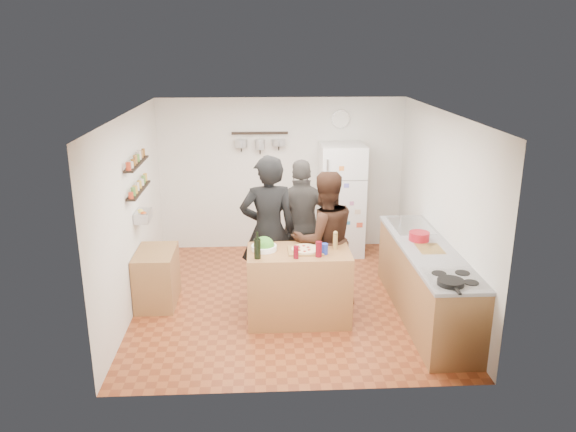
{
  "coord_description": "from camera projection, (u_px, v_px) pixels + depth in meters",
  "views": [
    {
      "loc": [
        -0.37,
        -6.92,
        3.33
      ],
      "look_at": [
        0.0,
        0.1,
        1.15
      ],
      "focal_mm": 35.0,
      "sensor_mm": 36.0,
      "label": 1
    }
  ],
  "objects": [
    {
      "name": "spice_shelf_lower",
      "position": [
        139.0,
        190.0,
        7.25
      ],
      "size": [
        0.12,
        1.0,
        0.02
      ],
      "primitive_type": "cube",
      "color": "black",
      "rests_on": "left_wall"
    },
    {
      "name": "person_left",
      "position": [
        268.0,
        231.0,
        7.24
      ],
      "size": [
        0.78,
        0.56,
        2.0
      ],
      "primitive_type": "imported",
      "rotation": [
        0.0,
        0.0,
        3.25
      ],
      "color": "black",
      "rests_on": "floor"
    },
    {
      "name": "person_center",
      "position": [
        324.0,
        239.0,
        7.23
      ],
      "size": [
        1.01,
        0.86,
        1.8
      ],
      "primitive_type": "imported",
      "rotation": [
        0.0,
        0.0,
        3.37
      ],
      "color": "black",
      "rests_on": "floor"
    },
    {
      "name": "pepper_mill",
      "position": [
        335.0,
        242.0,
        6.84
      ],
      "size": [
        0.06,
        0.06,
        0.18
      ],
      "primitive_type": "cylinder",
      "color": "olive",
      "rests_on": "prep_island"
    },
    {
      "name": "pot_rack",
      "position": [
        260.0,
        133.0,
        8.92
      ],
      "size": [
        0.9,
        0.04,
        0.04
      ],
      "primitive_type": "cube",
      "color": "black",
      "rests_on": "back_wall"
    },
    {
      "name": "salt_canister",
      "position": [
        325.0,
        249.0,
        6.68
      ],
      "size": [
        0.08,
        0.08,
        0.13
      ],
      "primitive_type": "cylinder",
      "color": "navy",
      "rests_on": "prep_island"
    },
    {
      "name": "side_table",
      "position": [
        157.0,
        277.0,
        7.4
      ],
      "size": [
        0.5,
        0.8,
        0.73
      ],
      "primitive_type": "cube",
      "color": "#9F7A42",
      "rests_on": "floor"
    },
    {
      "name": "sink",
      "position": [
        411.0,
        226.0,
        7.7
      ],
      "size": [
        0.5,
        0.8,
        0.03
      ],
      "primitive_type": "cube",
      "color": "silver",
      "rests_on": "counter_run"
    },
    {
      "name": "counter_run",
      "position": [
        426.0,
        282.0,
        7.03
      ],
      "size": [
        0.63,
        2.63,
        0.9
      ],
      "primitive_type": "cube",
      "color": "#9E7042",
      "rests_on": "floor"
    },
    {
      "name": "red_bowl",
      "position": [
        419.0,
        236.0,
        7.12
      ],
      "size": [
        0.26,
        0.26,
        0.11
      ],
      "primitive_type": "cylinder",
      "color": "maroon",
      "rests_on": "counter_run"
    },
    {
      "name": "pizza",
      "position": [
        305.0,
        249.0,
        6.78
      ],
      "size": [
        0.34,
        0.34,
        0.02
      ],
      "primitive_type": "cylinder",
      "color": "beige",
      "rests_on": "pizza_board"
    },
    {
      "name": "fridge",
      "position": [
        341.0,
        200.0,
        9.05
      ],
      "size": [
        0.7,
        0.68,
        1.8
      ],
      "primitive_type": "cube",
      "color": "white",
      "rests_on": "floor"
    },
    {
      "name": "salad_bowl",
      "position": [
        264.0,
        248.0,
        6.82
      ],
      "size": [
        0.31,
        0.31,
        0.06
      ],
      "primitive_type": "cylinder",
      "color": "white",
      "rests_on": "prep_island"
    },
    {
      "name": "wine_bottle",
      "position": [
        257.0,
        249.0,
        6.53
      ],
      "size": [
        0.08,
        0.08,
        0.24
      ],
      "primitive_type": "cylinder",
      "color": "black",
      "rests_on": "prep_island"
    },
    {
      "name": "person_back",
      "position": [
        302.0,
        225.0,
        7.74
      ],
      "size": [
        1.1,
        0.5,
        1.84
      ],
      "primitive_type": "imported",
      "rotation": [
        0.0,
        0.0,
        3.19
      ],
      "color": "#312E2B",
      "rests_on": "floor"
    },
    {
      "name": "spice_shelf_upper",
      "position": [
        137.0,
        164.0,
        7.15
      ],
      "size": [
        0.12,
        1.0,
        0.02
      ],
      "primitive_type": "cube",
      "color": "black",
      "rests_on": "left_wall"
    },
    {
      "name": "pizza_board",
      "position": [
        305.0,
        251.0,
        6.78
      ],
      "size": [
        0.42,
        0.34,
        0.02
      ],
      "primitive_type": "cube",
      "color": "olive",
      "rests_on": "prep_island"
    },
    {
      "name": "wine_glass_far",
      "position": [
        319.0,
        249.0,
        6.59
      ],
      "size": [
        0.08,
        0.08,
        0.19
      ],
      "primitive_type": "cylinder",
      "color": "#5B0714",
      "rests_on": "prep_island"
    },
    {
      "name": "skillet",
      "position": [
        451.0,
        282.0,
        5.82
      ],
      "size": [
        0.28,
        0.28,
        0.05
      ],
      "primitive_type": "cylinder",
      "color": "black",
      "rests_on": "stove_top"
    },
    {
      "name": "produce_basket",
      "position": [
        143.0,
        216.0,
        7.36
      ],
      "size": [
        0.18,
        0.35,
        0.14
      ],
      "primitive_type": "cube",
      "color": "silver",
      "rests_on": "left_wall"
    },
    {
      "name": "wall_clock",
      "position": [
        341.0,
        119.0,
        9.0
      ],
      "size": [
        0.3,
        0.03,
        0.3
      ],
      "primitive_type": "cylinder",
      "rotation": [
        1.57,
        0.0,
        0.0
      ],
      "color": "silver",
      "rests_on": "back_wall"
    },
    {
      "name": "stove_top",
      "position": [
        455.0,
        279.0,
        5.99
      ],
      "size": [
        0.6,
        0.62,
        0.02
      ],
      "primitive_type": "cube",
      "color": "white",
      "rests_on": "counter_run"
    },
    {
      "name": "room_shell",
      "position": [
        287.0,
        203.0,
        7.6
      ],
      "size": [
        4.2,
        4.2,
        4.2
      ],
      "color": "brown",
      "rests_on": "ground"
    },
    {
      "name": "wine_glass_near",
      "position": [
        296.0,
        252.0,
        6.55
      ],
      "size": [
        0.06,
        0.06,
        0.15
      ],
      "primitive_type": "cylinder",
      "color": "#5C0713",
      "rests_on": "prep_island"
    },
    {
      "name": "cutting_board",
      "position": [
        430.0,
        249.0,
        6.85
      ],
      "size": [
        0.3,
        0.4,
        0.02
      ],
      "primitive_type": "cube",
      "color": "olive",
      "rests_on": "counter_run"
    },
    {
      "name": "prep_island",
      "position": [
        299.0,
        285.0,
        6.94
      ],
      "size": [
        1.25,
        0.72,
        0.91
      ],
      "primitive_type": "cube",
      "color": "#A2703B",
      "rests_on": "floor"
    }
  ]
}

